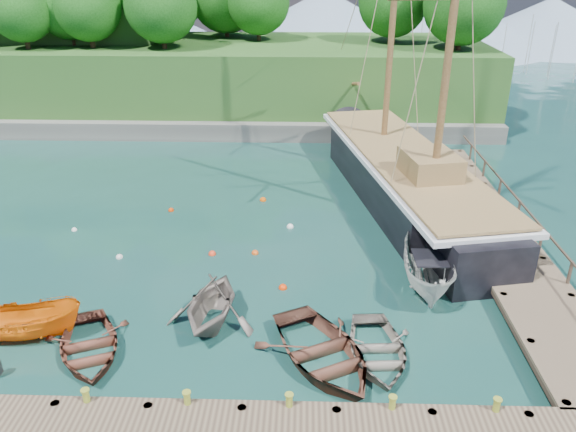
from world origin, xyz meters
The scene contains 24 objects.
ground centered at (0.00, 0.00, 0.00)m, with size 160.00×160.00×0.00m, color #193A36.
dock_east centered at (11.50, 7.00, 0.43)m, with size 3.20×24.00×1.10m.
bollard_0 centered at (-4.00, -5.10, 0.00)m, with size 0.26×0.26×0.45m, color olive.
bollard_1 centered at (-1.00, -5.10, 0.00)m, with size 0.26×0.26×0.45m, color olive.
bollard_2 centered at (2.00, -5.10, 0.00)m, with size 0.26×0.26×0.45m, color olive.
bollard_3 centered at (5.00, -5.10, 0.00)m, with size 0.26×0.26×0.45m, color olive.
bollard_4 centered at (8.00, -5.10, 0.00)m, with size 0.26×0.26×0.45m, color olive.
rowboat_0 centered at (-5.03, -2.23, 0.00)m, with size 2.97×4.16×0.86m, color brown.
rowboat_1 centered at (-1.04, -0.28, 0.00)m, with size 3.39×3.92×2.07m, color slate.
rowboat_2 centered at (3.04, -2.41, 0.00)m, with size 3.66×5.12×1.06m, color #512F22.
rowboat_3 centered at (4.92, -2.10, 0.00)m, with size 2.90×4.06×0.84m, color #6F665B.
motorboat_orange centered at (-7.54, -1.43, 0.00)m, with size 1.51×4.02×1.55m, color orange.
cabin_boat_white centered at (7.50, 2.43, 0.00)m, with size 1.96×5.22×2.02m, color silver.
schooner centered at (7.96, 11.93, 1.10)m, with size 8.63×26.99×19.87m.
mooring_buoy_0 centered at (-6.06, 4.56, 0.00)m, with size 0.32×0.32×0.32m, color silver.
mooring_buoy_1 centered at (-1.86, 4.99, 0.00)m, with size 0.35×0.35×0.35m, color red.
mooring_buoy_2 centered at (0.11, 5.14, 0.00)m, with size 0.33×0.33×0.33m, color #E45112.
mooring_buoy_3 centered at (1.67, 7.94, 0.00)m, with size 0.36×0.36×0.36m, color white.
mooring_buoy_4 centered at (-4.84, 9.77, 0.00)m, with size 0.30×0.30×0.30m, color #D33603.
mooring_buoy_5 centered at (0.04, 11.32, 0.00)m, with size 0.37×0.37×0.37m, color #DA5105.
mooring_buoy_6 centered at (-9.18, 7.26, 0.00)m, with size 0.27×0.27×0.27m, color white.
mooring_buoy_7 centered at (1.52, 2.21, 0.00)m, with size 0.35×0.35×0.35m, color #F93605.
headland centered at (-12.88, 31.36, 5.54)m, with size 51.00×19.31×12.90m.
distant_ridge centered at (4.30, 70.00, 4.35)m, with size 117.00×40.00×10.00m.
Camera 1 is at (2.36, -17.62, 12.62)m, focal length 35.00 mm.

